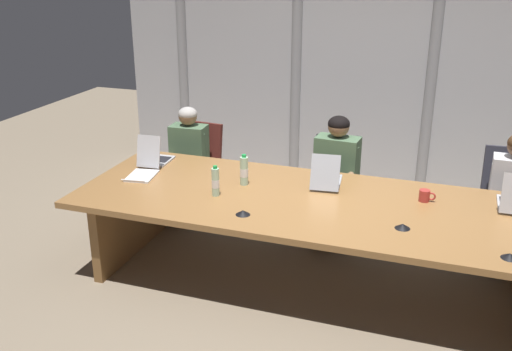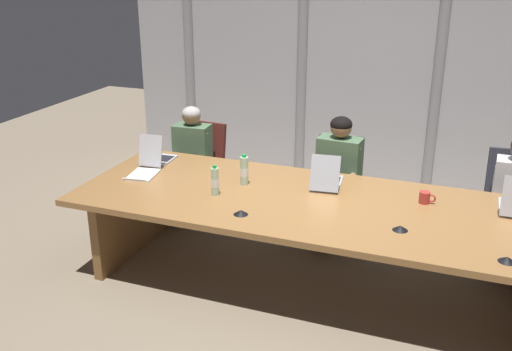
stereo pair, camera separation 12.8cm
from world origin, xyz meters
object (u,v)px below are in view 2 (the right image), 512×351
(water_bottle_primary, at_px, (244,171))
(conference_mic_middle, at_px, (507,259))
(coffee_mug_near, at_px, (425,197))
(spiral_notepad, at_px, (143,175))
(office_chair_left_mid, at_px, (337,197))
(person_left_mid, at_px, (336,171))
(office_chair_left_end, at_px, (199,178))
(office_chair_center, at_px, (508,220))
(conference_mic_right_side, at_px, (400,228))
(person_left_end, at_px, (189,156))
(conference_mic_left_side, at_px, (241,212))
(laptop_left_end, at_px, (158,157))
(water_bottle_secondary, at_px, (215,182))
(laptop_left_mid, at_px, (327,179))

(water_bottle_primary, distance_m, conference_mic_middle, 2.13)
(coffee_mug_near, xyz_separation_m, spiral_notepad, (-2.35, -0.26, -0.04))
(spiral_notepad, bearing_deg, office_chair_left_mid, 26.15)
(office_chair_left_mid, height_order, person_left_mid, person_left_mid)
(person_left_mid, relative_size, conference_mic_middle, 10.50)
(office_chair_left_end, bearing_deg, conference_mic_middle, 66.41)
(office_chair_left_end, distance_m, person_left_mid, 1.53)
(office_chair_left_end, height_order, coffee_mug_near, office_chair_left_end)
(office_chair_center, bearing_deg, office_chair_left_end, -93.83)
(office_chair_left_end, relative_size, conference_mic_right_side, 8.12)
(office_chair_center, height_order, person_left_end, person_left_end)
(person_left_end, relative_size, conference_mic_right_side, 10.11)
(water_bottle_primary, relative_size, conference_mic_left_side, 2.39)
(person_left_mid, distance_m, water_bottle_primary, 1.00)
(laptop_left_end, distance_m, spiral_notepad, 0.35)
(laptop_left_end, bearing_deg, office_chair_left_mid, -68.48)
(water_bottle_primary, bearing_deg, laptop_left_end, 167.19)
(spiral_notepad, bearing_deg, office_chair_left_end, 80.17)
(office_chair_left_mid, bearing_deg, person_left_end, -92.19)
(water_bottle_secondary, xyz_separation_m, coffee_mug_near, (1.58, 0.43, -0.07))
(office_chair_center, height_order, conference_mic_middle, office_chair_center)
(office_chair_left_end, relative_size, person_left_end, 0.80)
(office_chair_center, height_order, person_left_mid, person_left_mid)
(conference_mic_middle, xyz_separation_m, spiral_notepad, (-2.93, 0.51, -0.01))
(person_left_mid, relative_size, conference_mic_right_side, 10.50)
(laptop_left_mid, height_order, person_left_mid, person_left_mid)
(conference_mic_left_side, xyz_separation_m, spiral_notepad, (-1.10, 0.44, -0.01))
(person_left_mid, bearing_deg, laptop_left_end, -65.87)
(conference_mic_left_side, bearing_deg, office_chair_center, 37.95)
(office_chair_left_end, height_order, person_left_mid, person_left_mid)
(conference_mic_middle, distance_m, spiral_notepad, 2.97)
(office_chair_center, xyz_separation_m, person_left_end, (-3.03, -0.16, 0.28))
(conference_mic_left_side, bearing_deg, coffee_mug_near, 29.31)
(laptop_left_end, distance_m, office_chair_left_mid, 1.76)
(office_chair_left_mid, bearing_deg, conference_mic_left_side, -22.97)
(conference_mic_middle, bearing_deg, office_chair_left_end, 151.78)
(water_bottle_primary, xyz_separation_m, conference_mic_middle, (2.03, -0.64, -0.10))
(office_chair_left_mid, distance_m, office_chair_center, 1.53)
(laptop_left_mid, height_order, coffee_mug_near, laptop_left_mid)
(person_left_mid, bearing_deg, conference_mic_middle, 49.52)
(office_chair_left_end, bearing_deg, office_chair_center, 94.71)
(laptop_left_mid, relative_size, office_chair_center, 0.46)
(laptop_left_end, xyz_separation_m, conference_mic_middle, (2.97, -0.85, -0.04))
(laptop_left_mid, distance_m, person_left_end, 1.66)
(office_chair_left_end, relative_size, office_chair_left_mid, 1.00)
(water_bottle_primary, bearing_deg, person_left_mid, 52.09)
(conference_mic_left_side, bearing_deg, office_chair_left_end, 125.93)
(coffee_mug_near, height_order, conference_mic_right_side, coffee_mug_near)
(office_chair_left_mid, distance_m, person_left_end, 1.54)
(office_chair_left_mid, bearing_deg, person_left_mid, -4.37)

